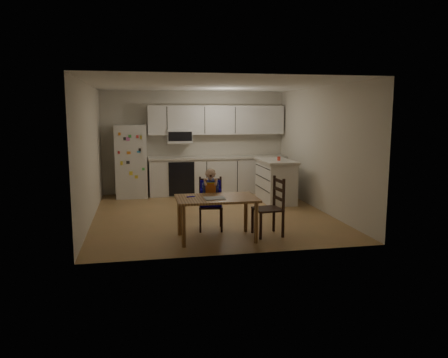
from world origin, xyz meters
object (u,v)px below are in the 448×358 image
red_cup (279,159)px  chair_side (273,203)px  chair_booster (211,193)px  kitchen_island (276,181)px  dining_table (217,203)px  refrigerator (131,161)px

red_cup → chair_side: red_cup is taller
chair_booster → chair_side: chair_booster is taller
kitchen_island → dining_table: kitchen_island is taller
kitchen_island → dining_table: 3.21m
refrigerator → red_cup: bearing=-23.0°
red_cup → kitchen_island: bearing=95.0°
kitchen_island → refrigerator: bearing=159.2°
chair_booster → chair_side: bearing=-22.7°
red_cup → dining_table: (-1.83, -2.49, -0.40)m
dining_table → red_cup: bearing=53.7°
kitchen_island → chair_side: 2.73m
chair_booster → chair_side: size_ratio=1.10×
red_cup → chair_side: size_ratio=0.09×
dining_table → chair_side: 0.95m
kitchen_island → dining_table: (-1.82, -2.64, 0.11)m
dining_table → chair_side: bearing=3.5°
red_cup → dining_table: bearing=-126.3°
chair_side → dining_table: bearing=-91.6°
chair_side → chair_booster: bearing=-125.7°
refrigerator → chair_booster: (1.36, -3.24, -0.22)m
refrigerator → chair_side: (2.30, -3.79, -0.31)m
chair_side → kitchen_island: bearing=156.2°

